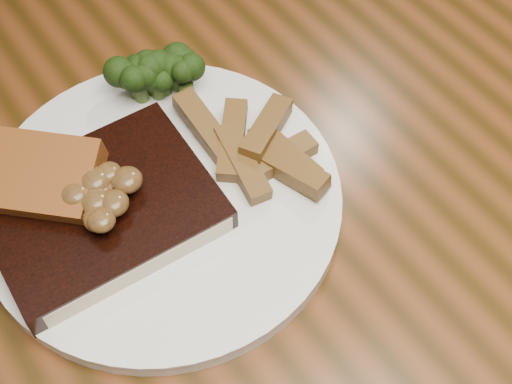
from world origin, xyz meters
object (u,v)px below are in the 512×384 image
dining_table (257,283)px  garlic_bread (27,189)px  potato_wedges (246,150)px  steak (101,210)px  chair_far (0,72)px  plate (163,201)px

dining_table → garlic_bread: bearing=137.2°
potato_wedges → steak: bearing=172.7°
steak → dining_table: bearing=-34.6°
chair_far → steak: 0.55m
dining_table → steak: (-0.10, 0.08, 0.12)m
chair_far → potato_wedges: size_ratio=9.43×
plate → dining_table: bearing=-53.8°
dining_table → potato_wedges: (0.03, 0.06, 0.12)m
potato_wedges → chair_far: bearing=100.6°
garlic_bread → potato_wedges: size_ratio=1.27×
plate → garlic_bread: bearing=145.5°
chair_far → potato_wedges: 0.57m
dining_table → chair_far: size_ratio=1.75×
plate → garlic_bread: 0.11m
chair_far → garlic_bread: size_ratio=7.42×
steak → garlic_bread: garlic_bread is taller
chair_far → steak: bearing=91.9°
steak → potato_wedges: 0.13m
plate → steak: steak is taller
chair_far → garlic_bread: 0.51m
chair_far → dining_table: bearing=102.8°
dining_table → garlic_bread: (-0.14, 0.13, 0.12)m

